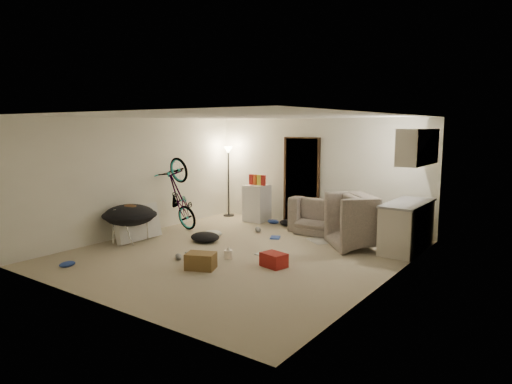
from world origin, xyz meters
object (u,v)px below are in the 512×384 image
Objects in this scene: mini_fridge at (257,203)px; drink_case_b at (274,260)px; saucer_chair at (130,220)px; drink_case_a at (201,261)px; bicycle at (179,210)px; juicer at (228,254)px; floor_lamp at (228,166)px; armchair at (370,227)px; kitchen_counter at (407,227)px; tv_box at (138,223)px; sofa at (336,221)px.

mini_fridge reaches higher than drink_case_b.
saucer_chair is 2.43m from drink_case_a.
drink_case_a is (2.36, -1.87, -0.31)m from bicycle.
drink_case_a is 2.21× the size of juicer.
drink_case_a is (1.48, -3.67, -0.32)m from mini_fridge.
armchair is (4.16, -0.78, -0.93)m from floor_lamp.
juicer is (-2.39, -2.38, -0.35)m from kitchen_counter.
bicycle is 3.59× the size of drink_case_a.
saucer_chair reaches higher than tv_box.
tv_box is 3.28m from drink_case_b.
armchair is at bearing 82.49° from drink_case_b.
sofa is 4.34m from saucer_chair.
floor_lamp is 4.65m from drink_case_a.
juicer is (-1.72, -2.25, -0.29)m from armchair.
bicycle reaches higher than mini_fridge.
tv_box is at bearing 90.00° from saucer_chair.
drink_case_b is at bearing 91.08° from sofa.
armchair is at bearing -10.66° from floor_lamp.
floor_lamp is at bearing 36.53° from armchair.
drink_case_b is at bearing 3.84° from juicer.
drink_case_b is at bearing -41.45° from floor_lamp.
kitchen_counter is 1.74m from sofa.
juicer is at bearing -163.70° from drink_case_b.
floor_lamp reaches higher than mini_fridge.
floor_lamp reaches higher than drink_case_b.
kitchen_counter is 5.32m from tv_box.
bicycle reaches higher than juicer.
floor_lamp is 4.65m from drink_case_b.
floor_lamp is 3.33m from sofa.
armchair is 2.89× the size of drink_case_b.
saucer_chair reaches higher than drink_case_b.
kitchen_counter is at bearing -68.53° from bicycle.
mini_fridge is 4.26× the size of juicer.
mini_fridge is at bearing -5.83° from sofa.
sofa is 2.79m from drink_case_b.
mini_fridge is 3.75m from drink_case_b.
sofa is 3.64m from drink_case_a.
floor_lamp is 4.49× the size of drink_case_b.
armchair reaches higher than tv_box.
tv_box is at bearing -173.24° from bicycle.
saucer_chair is (-4.73, -2.63, 0.02)m from kitchen_counter.
sofa is 1.81× the size of tv_box.
juicer is (2.44, -3.03, -1.22)m from floor_lamp.
mini_fridge is at bearing 35.08° from armchair.
drink_case_b is at bearing 0.91° from tv_box.
bicycle is at bearing 153.96° from juicer.
tv_box is at bearing -88.14° from floor_lamp.
saucer_chair is at bearing -91.09° from tv_box.
floor_lamp is at bearing -6.82° from sofa.
mini_fridge is at bearing 142.21° from drink_case_b.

